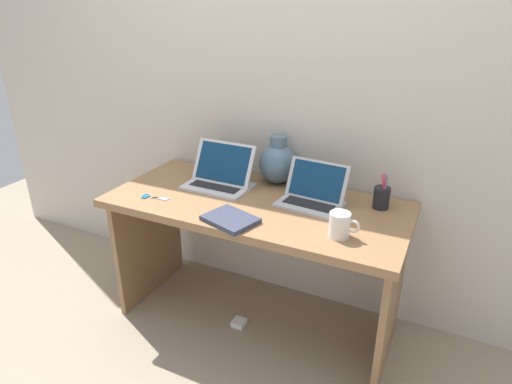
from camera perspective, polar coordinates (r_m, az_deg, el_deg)
The scene contains 11 objects.
ground_plane at distance 2.55m, azimuth 0.00°, elevation -16.27°, with size 6.00×6.00×0.00m, color gray.
back_wall at distance 2.34m, azimuth 4.06°, elevation 12.83°, with size 4.40×0.04×2.40m, color beige.
desk at distance 2.23m, azimuth 0.00°, elevation -4.87°, with size 1.48×0.67×0.73m.
laptop_left at distance 2.32m, azimuth -4.64°, elevation 2.20°, with size 0.35×0.24×0.22m.
laptop_right at distance 2.13m, azimuth 7.46°, elevation -0.18°, with size 0.32×0.24×0.20m.
green_vase at distance 2.34m, azimuth 2.89°, elevation 3.86°, with size 0.20×0.20×0.26m.
notebook_stack at distance 1.96m, azimuth -3.36°, elevation -3.57°, with size 0.23×0.17×0.02m, color #33384C.
coffee_mug at distance 1.85m, azimuth 10.88°, elevation -4.22°, with size 0.13×0.09×0.11m.
pen_cup at distance 2.15m, azimuth 16.03°, elevation -0.65°, with size 0.08×0.08×0.18m.
scissors at distance 2.26m, azimuth -13.58°, elevation -0.62°, with size 0.15×0.06×0.01m.
power_brick at distance 2.51m, azimuth -2.23°, elevation -16.62°, with size 0.07×0.07×0.03m, color white.
Camera 1 is at (0.85, -1.76, 1.64)m, focal length 30.75 mm.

